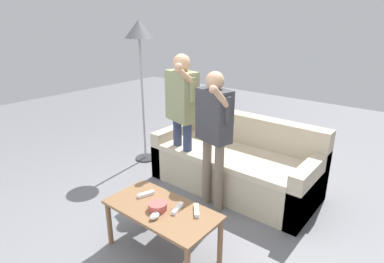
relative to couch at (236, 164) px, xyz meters
name	(u,v)px	position (x,y,z in m)	size (l,w,h in m)	color
ground_plane	(147,239)	(-0.11, -1.33, -0.29)	(12.00, 12.00, 0.00)	slate
couch	(236,164)	(0.00, 0.00, 0.00)	(1.86, 0.84, 0.81)	#B7A88E
coffee_table	(162,214)	(0.13, -1.36, 0.09)	(0.95, 0.47, 0.44)	brown
snack_bowl	(158,206)	(0.12, -1.39, 0.18)	(0.15, 0.15, 0.06)	#B24C47
game_remote_nunchuk	(155,216)	(0.19, -1.50, 0.17)	(0.06, 0.09, 0.05)	white
floor_lamp	(139,39)	(-1.39, -0.13, 1.34)	(0.36, 0.36, 1.86)	#2D2D33
player_left	(182,106)	(-0.52, -0.34, 0.68)	(0.44, 0.40, 1.53)	#2D3856
player_center	(214,126)	(0.03, -0.52, 0.61)	(0.41, 0.38, 1.42)	#756656
game_remote_wand_near	(197,210)	(0.38, -1.23, 0.17)	(0.13, 0.15, 0.03)	white
game_remote_wand_far	(146,194)	(-0.11, -1.31, 0.17)	(0.08, 0.15, 0.03)	white
game_remote_wand_spare	(177,209)	(0.25, -1.30, 0.17)	(0.07, 0.15, 0.03)	white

